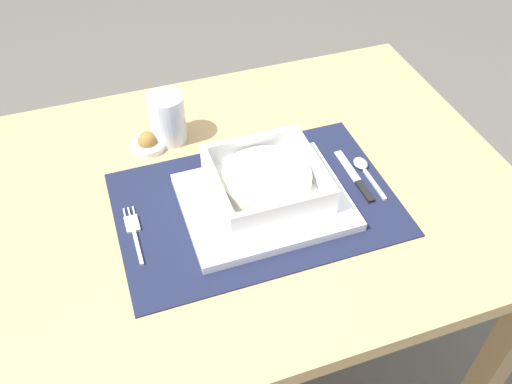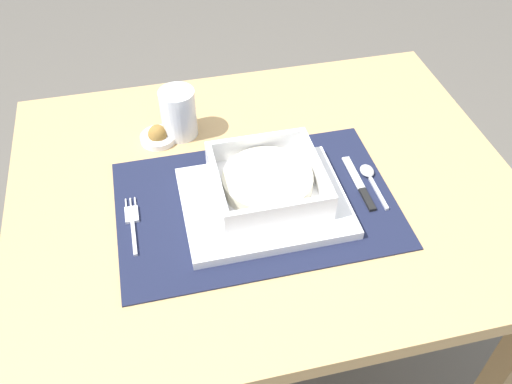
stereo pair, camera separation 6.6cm
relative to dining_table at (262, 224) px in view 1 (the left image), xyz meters
name	(u,v)px [view 1 (the left image)]	position (x,y,z in m)	size (l,w,h in m)	color
ground_plane	(260,373)	(0.00, 0.00, -0.60)	(6.00, 6.00, 0.00)	#59544C
dining_table	(262,224)	(0.00, 0.00, 0.00)	(0.89, 0.71, 0.71)	tan
placemat	(256,204)	(-0.03, -0.05, 0.11)	(0.47, 0.31, 0.00)	#191E38
serving_plate	(264,202)	(-0.02, -0.05, 0.12)	(0.27, 0.22, 0.02)	white
porridge_bowl	(266,182)	(-0.01, -0.04, 0.15)	(0.18, 0.18, 0.05)	white
fork	(134,230)	(-0.23, -0.04, 0.12)	(0.02, 0.13, 0.00)	silver
spoon	(363,167)	(0.18, -0.03, 0.12)	(0.02, 0.11, 0.01)	silver
butter_knife	(356,179)	(0.16, -0.05, 0.12)	(0.01, 0.14, 0.01)	black
drinking_glass	(168,121)	(-0.13, 0.17, 0.15)	(0.07, 0.07, 0.10)	white
condiment_saucer	(148,143)	(-0.17, 0.16, 0.12)	(0.07, 0.07, 0.04)	white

